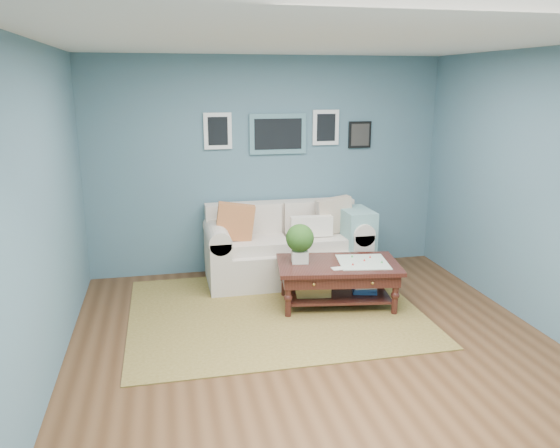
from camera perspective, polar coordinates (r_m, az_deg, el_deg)
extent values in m
plane|color=brown|center=(5.03, 4.38, -13.61)|extent=(5.00, 5.00, 0.00)
plane|color=white|center=(4.45, 5.08, 18.73)|extent=(5.00, 5.00, 0.00)
cube|color=slate|center=(6.94, -1.31, 6.10)|extent=(4.50, 0.02, 2.70)
cube|color=slate|center=(2.40, 22.61, -11.83)|extent=(4.50, 0.02, 2.70)
cube|color=slate|center=(4.46, -24.14, 0.02)|extent=(0.02, 5.00, 2.70)
cube|color=slate|center=(5.63, 27.23, 2.47)|extent=(0.02, 5.00, 2.70)
cube|color=slate|center=(6.90, -0.22, 9.39)|extent=(0.72, 0.03, 0.50)
cube|color=black|center=(6.88, -0.19, 9.38)|extent=(0.60, 0.01, 0.38)
cube|color=white|center=(6.77, -6.52, 9.63)|extent=(0.34, 0.03, 0.44)
cube|color=white|center=(7.04, 4.80, 10.02)|extent=(0.34, 0.03, 0.44)
cube|color=black|center=(7.20, 8.33, 9.22)|extent=(0.30, 0.03, 0.34)
cube|color=brown|center=(5.89, -0.54, -9.11)|extent=(3.03, 2.42, 0.01)
cube|color=silver|center=(6.75, 0.66, -4.08)|extent=(1.45, 0.90, 0.43)
cube|color=silver|center=(6.94, 0.03, 0.40)|extent=(1.90, 0.22, 0.49)
cube|color=silver|center=(6.59, -6.55, -3.72)|extent=(0.24, 0.90, 0.63)
cube|color=silver|center=(6.95, 7.49, -2.78)|extent=(0.24, 0.90, 0.63)
cylinder|color=silver|center=(6.50, -6.63, -1.07)|extent=(0.27, 0.90, 0.27)
cylinder|color=silver|center=(6.86, 7.57, -0.26)|extent=(0.27, 0.90, 0.27)
cube|color=silver|center=(6.53, -2.53, -2.15)|extent=(0.73, 0.57, 0.13)
cube|color=silver|center=(6.70, 4.01, -1.74)|extent=(0.73, 0.57, 0.13)
cube|color=silver|center=(6.74, -2.97, 0.57)|extent=(0.73, 0.12, 0.37)
cube|color=silver|center=(6.90, 3.39, 0.90)|extent=(0.73, 0.12, 0.37)
cube|color=#D15B2E|center=(6.43, -4.72, 0.23)|extent=(0.49, 0.18, 0.48)
cube|color=beige|center=(6.77, 5.69, 0.93)|extent=(0.48, 0.18, 0.47)
cube|color=#EFE3CE|center=(6.58, 3.29, -0.23)|extent=(0.51, 0.12, 0.24)
cube|color=#82B6B1|center=(6.79, 7.87, -1.85)|extent=(0.35, 0.56, 0.82)
cube|color=black|center=(5.94, 6.08, -4.25)|extent=(1.40, 0.95, 0.04)
cube|color=black|center=(5.97, 6.06, -5.04)|extent=(1.30, 0.85, 0.13)
cube|color=black|center=(6.06, 5.99, -7.33)|extent=(1.18, 0.72, 0.03)
sphere|color=gold|center=(5.60, 3.57, -6.32)|extent=(0.03, 0.03, 0.03)
sphere|color=gold|center=(5.70, 9.65, -6.11)|extent=(0.03, 0.03, 0.03)
cylinder|color=black|center=(5.69, 0.85, -7.66)|extent=(0.06, 0.06, 0.44)
cylinder|color=black|center=(5.87, 11.95, -7.24)|extent=(0.06, 0.06, 0.44)
cylinder|color=black|center=(6.23, 0.44, -5.63)|extent=(0.06, 0.06, 0.44)
cylinder|color=black|center=(6.40, 10.58, -5.32)|extent=(0.06, 0.06, 0.44)
cube|color=silver|center=(5.91, 2.07, -3.39)|extent=(0.20, 0.20, 0.13)
sphere|color=#1F4B16|center=(5.85, 2.09, -1.47)|extent=(0.30, 0.30, 0.30)
cube|color=silver|center=(5.98, 8.65, -3.94)|extent=(0.59, 0.59, 0.01)
cube|color=#9C834C|center=(5.98, 3.45, -6.33)|extent=(0.40, 0.31, 0.22)
cube|color=#244C8E|center=(6.11, 8.80, -6.50)|extent=(0.29, 0.23, 0.12)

